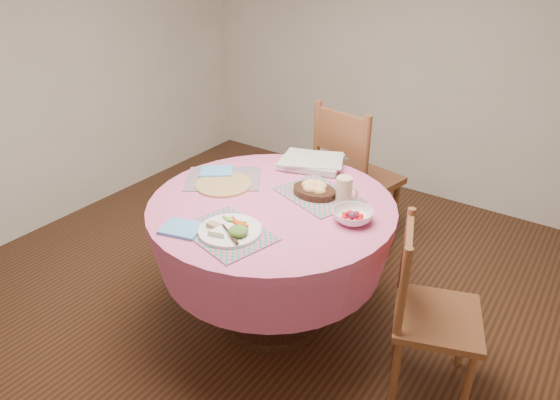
{
  "coord_description": "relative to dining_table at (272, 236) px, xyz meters",
  "views": [
    {
      "loc": [
        1.28,
        -1.77,
        1.94
      ],
      "look_at": [
        0.05,
        0.0,
        0.78
      ],
      "focal_mm": 32.0,
      "sensor_mm": 36.0,
      "label": 1
    }
  ],
  "objects": [
    {
      "name": "chair_back",
      "position": [
        -0.02,
        0.93,
        -0.02
      ],
      "size": [
        0.56,
        0.54,
        1.03
      ],
      "rotation": [
        0.0,
        0.0,
        2.94
      ],
      "color": "brown",
      "rests_on": "ground"
    },
    {
      "name": "newspaper_stack",
      "position": [
        -0.07,
        0.49,
        0.22
      ],
      "size": [
        0.42,
        0.36,
        0.04
      ],
      "rotation": [
        0.0,
        0.0,
        0.29
      ],
      "color": "silver",
      "rests_on": "dining_table"
    },
    {
      "name": "placemat_back",
      "position": [
        0.15,
        0.2,
        0.2
      ],
      "size": [
        0.48,
        0.41,
        0.01
      ],
      "primitive_type": "cube",
      "rotation": [
        0.0,
        0.0,
        -0.33
      ],
      "color": "#167E70",
      "rests_on": "dining_table"
    },
    {
      "name": "chair_right",
      "position": [
        0.83,
        0.04,
        -0.11
      ],
      "size": [
        0.49,
        0.5,
        0.86
      ],
      "rotation": [
        0.0,
        0.0,
        1.92
      ],
      "color": "brown",
      "rests_on": "ground"
    },
    {
      "name": "ground",
      "position": [
        0.0,
        0.0,
        -0.56
      ],
      "size": [
        4.0,
        4.0,
        0.0
      ],
      "primitive_type": "plane",
      "color": "#331C0F",
      "rests_on": "ground"
    },
    {
      "name": "placemat_front",
      "position": [
        0.01,
        -0.35,
        0.2
      ],
      "size": [
        0.46,
        0.39,
        0.01
      ],
      "primitive_type": "cube",
      "rotation": [
        0.0,
        0.0,
        -0.24
      ],
      "color": "#167E70",
      "rests_on": "dining_table"
    },
    {
      "name": "dining_table",
      "position": [
        0.0,
        0.0,
        0.0
      ],
      "size": [
        1.24,
        1.24,
        0.75
      ],
      "color": "#CE608B",
      "rests_on": "ground"
    },
    {
      "name": "wicker_trivet",
      "position": [
        -0.32,
        0.01,
        0.2
      ],
      "size": [
        0.3,
        0.3,
        0.01
      ],
      "primitive_type": "cylinder",
      "color": "olive",
      "rests_on": "dining_table"
    },
    {
      "name": "dinner_plate",
      "position": [
        0.02,
        -0.34,
        0.22
      ],
      "size": [
        0.28,
        0.28,
        0.05
      ],
      "rotation": [
        0.0,
        0.0,
        -0.05
      ],
      "color": "white",
      "rests_on": "placemat_front"
    },
    {
      "name": "napkin_far",
      "position": [
        -0.45,
        0.1,
        0.21
      ],
      "size": [
        0.23,
        0.22,
        0.01
      ],
      "primitive_type": "cube",
      "rotation": [
        0.0,
        0.0,
        0.63
      ],
      "color": "#569DDE",
      "rests_on": "placemat_left"
    },
    {
      "name": "napkin_near",
      "position": [
        -0.18,
        -0.44,
        0.2
      ],
      "size": [
        0.21,
        0.18,
        0.01
      ],
      "primitive_type": "cube",
      "rotation": [
        0.0,
        0.0,
        0.27
      ],
      "color": "#569DDE",
      "rests_on": "dining_table"
    },
    {
      "name": "fruit_bowl",
      "position": [
        0.42,
        0.07,
        0.22
      ],
      "size": [
        0.22,
        0.22,
        0.06
      ],
      "rotation": [
        0.0,
        0.0,
        -0.17
      ],
      "color": "white",
      "rests_on": "dining_table"
    },
    {
      "name": "placemat_left",
      "position": [
        -0.37,
        0.07,
        0.2
      ],
      "size": [
        0.5,
        0.48,
        0.01
      ],
      "primitive_type": "cube",
      "rotation": [
        0.0,
        0.0,
        0.62
      ],
      "color": "#167E70",
      "rests_on": "dining_table"
    },
    {
      "name": "latte_mug",
      "position": [
        0.29,
        0.21,
        0.27
      ],
      "size": [
        0.12,
        0.08,
        0.13
      ],
      "color": "#CFBB8E",
      "rests_on": "placemat_back"
    },
    {
      "name": "bread_bowl",
      "position": [
        0.13,
        0.19,
        0.23
      ],
      "size": [
        0.23,
        0.23,
        0.08
      ],
      "color": "black",
      "rests_on": "placemat_back"
    }
  ]
}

